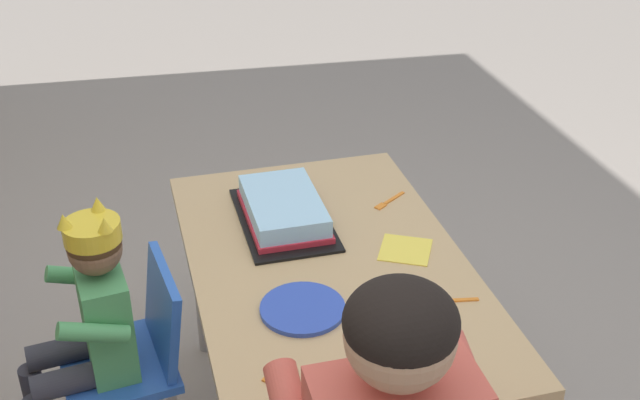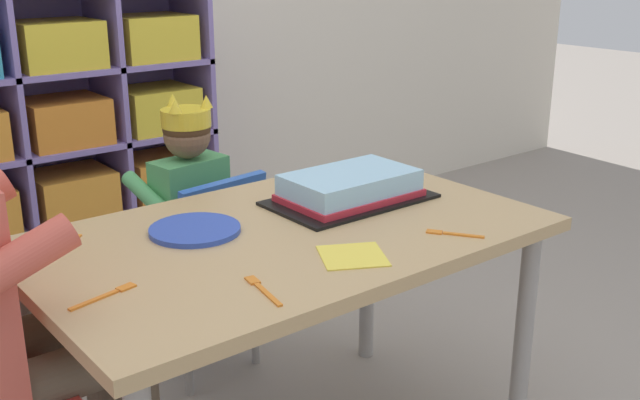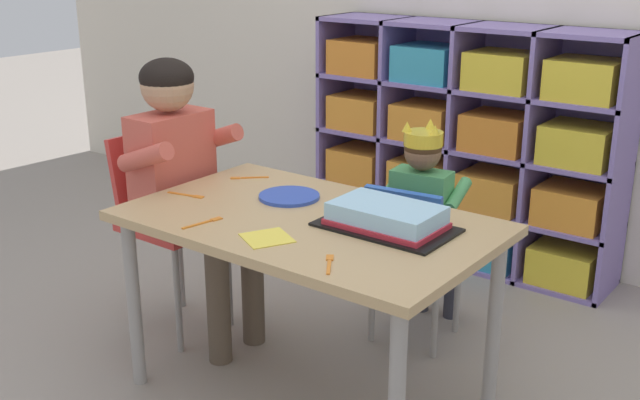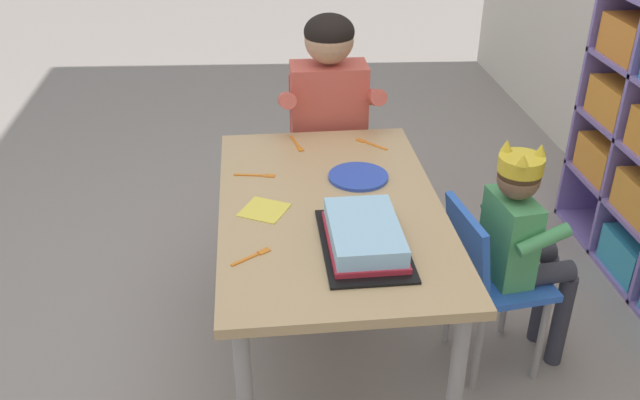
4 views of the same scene
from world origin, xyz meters
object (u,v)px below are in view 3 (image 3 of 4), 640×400
object	(u,v)px
child_with_crown	(425,203)
fork_at_table_front_edge	(188,195)
paper_plate_stack	(289,196)
classroom_chair_adult_side	(164,214)
fork_scattered_mid_table	(329,263)
fork_near_child_seat	(205,222)
classroom_chair_blue	(412,248)
activity_table	(308,238)
birthday_cake_on_tray	(386,218)
adult_helper_seated	(184,170)
fork_beside_plate_stack	(247,178)

from	to	relation	value
child_with_crown	fork_at_table_front_edge	distance (m)	0.87
paper_plate_stack	fork_at_table_front_edge	xyz separation A→B (m)	(-0.29, -0.19, -0.00)
classroom_chair_adult_side	fork_at_table_front_edge	xyz separation A→B (m)	(0.29, -0.15, 0.17)
fork_scattered_mid_table	fork_near_child_seat	distance (m)	0.49
classroom_chair_adult_side	classroom_chair_blue	bearing A→B (deg)	-61.63
activity_table	paper_plate_stack	size ratio (longest dim) A/B	5.63
birthday_cake_on_tray	classroom_chair_blue	bearing A→B (deg)	110.26
classroom_chair_blue	fork_at_table_front_edge	world-z (taller)	fork_at_table_front_edge
classroom_chair_blue	adult_helper_seated	size ratio (longest dim) A/B	0.60
activity_table	birthday_cake_on_tray	size ratio (longest dim) A/B	2.84
activity_table	fork_at_table_front_edge	size ratio (longest dim) A/B	8.21
activity_table	adult_helper_seated	distance (m)	0.64
classroom_chair_adult_side	activity_table	bearing A→B (deg)	-95.27
classroom_chair_blue	fork_beside_plate_stack	size ratio (longest dim) A/B	5.64
classroom_chair_adult_side	fork_at_table_front_edge	distance (m)	0.37
classroom_chair_adult_side	child_with_crown	bearing A→B (deg)	-55.99
fork_near_child_seat	fork_at_table_front_edge	distance (m)	0.28
activity_table	birthday_cake_on_tray	world-z (taller)	birthday_cake_on_tray
activity_table	fork_beside_plate_stack	xyz separation A→B (m)	(-0.44, 0.20, 0.07)
fork_near_child_seat	fork_at_table_front_edge	size ratio (longest dim) A/B	1.02
paper_plate_stack	fork_at_table_front_edge	world-z (taller)	paper_plate_stack
birthday_cake_on_tray	adult_helper_seated	bearing A→B (deg)	179.54
paper_plate_stack	fork_near_child_seat	size ratio (longest dim) A/B	1.43
classroom_chair_adult_side	birthday_cake_on_tray	world-z (taller)	classroom_chair_adult_side
fork_at_table_front_edge	activity_table	bearing A→B (deg)	176.46
adult_helper_seated	birthday_cake_on_tray	bearing A→B (deg)	-90.06
child_with_crown	birthday_cake_on_tray	size ratio (longest dim) A/B	2.09
child_with_crown	classroom_chair_adult_side	distance (m)	0.98
child_with_crown	fork_at_table_front_edge	world-z (taller)	child_with_crown
classroom_chair_blue	classroom_chair_adult_side	size ratio (longest dim) A/B	0.83
paper_plate_stack	fork_scattered_mid_table	size ratio (longest dim) A/B	1.78
classroom_chair_blue	fork_scattered_mid_table	distance (m)	0.83
adult_helper_seated	fork_at_table_front_edge	distance (m)	0.23
child_with_crown	adult_helper_seated	size ratio (longest dim) A/B	0.80
fork_scattered_mid_table	classroom_chair_blue	bearing A→B (deg)	159.87
classroom_chair_adult_side	birthday_cake_on_tray	xyz separation A→B (m)	(0.99, -0.01, 0.20)
classroom_chair_blue	fork_scattered_mid_table	size ratio (longest dim) A/B	5.50
birthday_cake_on_tray	fork_beside_plate_stack	xyz separation A→B (m)	(-0.68, 0.13, -0.03)
birthday_cake_on_tray	fork_beside_plate_stack	distance (m)	0.69
fork_near_child_seat	fork_beside_plate_stack	distance (m)	0.47
adult_helper_seated	fork_scattered_mid_table	world-z (taller)	adult_helper_seated
classroom_chair_adult_side	paper_plate_stack	bearing A→B (deg)	-85.67
adult_helper_seated	fork_beside_plate_stack	size ratio (longest dim) A/B	9.47
activity_table	fork_scattered_mid_table	bearing A→B (deg)	-43.26
fork_near_child_seat	fork_beside_plate_stack	xyz separation A→B (m)	(-0.21, 0.42, 0.00)
fork_at_table_front_edge	paper_plate_stack	bearing A→B (deg)	-159.51
classroom_chair_blue	child_with_crown	world-z (taller)	child_with_crown
paper_plate_stack	fork_at_table_front_edge	distance (m)	0.34
paper_plate_stack	fork_scattered_mid_table	bearing A→B (deg)	-39.92
birthday_cake_on_tray	fork_near_child_seat	world-z (taller)	birthday_cake_on_tray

